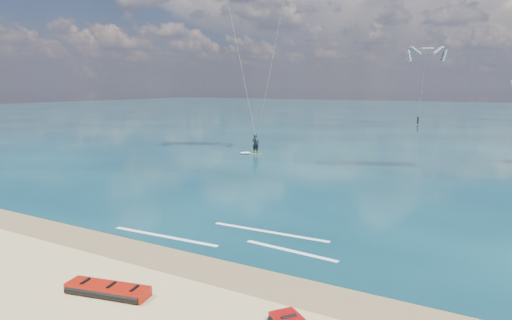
% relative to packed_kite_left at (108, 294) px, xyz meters
% --- Properties ---
extents(ground, '(320.00, 320.00, 0.00)m').
position_rel_packed_kite_left_xyz_m(ground, '(-0.59, 40.60, 0.00)').
color(ground, tan).
rests_on(ground, ground).
extents(wet_sand_strip, '(320.00, 2.40, 0.01)m').
position_rel_packed_kite_left_xyz_m(wet_sand_strip, '(-0.59, 3.60, 0.00)').
color(wet_sand_strip, brown).
rests_on(wet_sand_strip, ground).
extents(sea, '(320.00, 200.00, 0.04)m').
position_rel_packed_kite_left_xyz_m(sea, '(-0.59, 104.60, 0.02)').
color(sea, '#092431').
rests_on(sea, ground).
extents(packed_kite_left, '(3.40, 1.83, 0.42)m').
position_rel_packed_kite_left_xyz_m(packed_kite_left, '(0.00, 0.00, 0.00)').
color(packed_kite_left, '#A81609').
rests_on(packed_kite_left, ground).
extents(kitesurfer_main, '(10.73, 8.78, 20.56)m').
position_rel_packed_kite_left_xyz_m(kitesurfer_main, '(-10.28, 27.78, 10.67)').
color(kitesurfer_main, '#C2E31A').
rests_on(kitesurfer_main, sea).
extents(shoreline_foam, '(11.27, 3.61, 0.01)m').
position_rel_packed_kite_left_xyz_m(shoreline_foam, '(0.76, 7.10, 0.04)').
color(shoreline_foam, white).
rests_on(shoreline_foam, ground).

